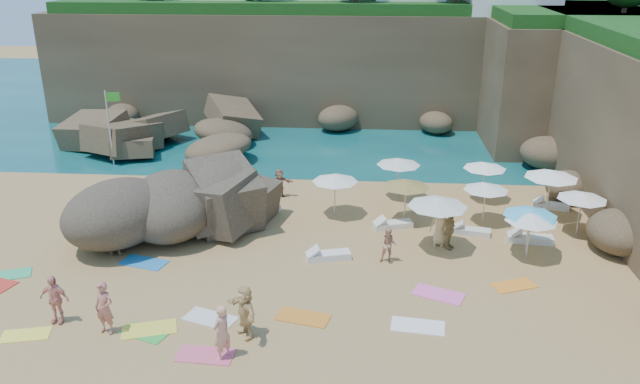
# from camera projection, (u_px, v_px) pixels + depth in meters

# --- Properties ---
(ground) EXTENTS (120.00, 120.00, 0.00)m
(ground) POSITION_uv_depth(u_px,v_px,m) (268.00, 260.00, 26.34)
(ground) COLOR tan
(ground) RESTS_ON ground
(seawater) EXTENTS (120.00, 120.00, 0.00)m
(seawater) POSITION_uv_depth(u_px,v_px,m) (320.00, 101.00, 54.22)
(seawater) COLOR #0C4751
(seawater) RESTS_ON ground
(cliff_back) EXTENTS (44.00, 8.00, 8.00)m
(cliff_back) POSITION_uv_depth(u_px,v_px,m) (341.00, 65.00, 47.99)
(cliff_back) COLOR brown
(cliff_back) RESTS_ON ground
(cliff_corner) EXTENTS (10.00, 12.00, 8.00)m
(cliff_corner) POSITION_uv_depth(u_px,v_px,m) (559.00, 80.00, 42.30)
(cliff_corner) COLOR brown
(cliff_corner) RESTS_ON ground
(rock_promontory) EXTENTS (12.00, 7.00, 2.00)m
(rock_promontory) POSITION_uv_depth(u_px,v_px,m) (142.00, 145.00, 41.98)
(rock_promontory) COLOR brown
(rock_promontory) RESTS_ON ground
(marina_masts) EXTENTS (3.10, 0.10, 6.00)m
(marina_masts) POSITION_uv_depth(u_px,v_px,m) (132.00, 64.00, 54.28)
(marina_masts) COLOR white
(marina_masts) RESTS_ON ground
(rock_outcrop) EXTENTS (8.55, 7.29, 2.93)m
(rock_outcrop) POSITION_uv_depth(u_px,v_px,m) (181.00, 228.00, 29.45)
(rock_outcrop) COLOR brown
(rock_outcrop) RESTS_ON ground
(flag_pole) EXTENTS (0.89, 0.16, 4.58)m
(flag_pole) POSITION_uv_depth(u_px,v_px,m) (111.00, 118.00, 36.99)
(flag_pole) COLOR silver
(flag_pole) RESTS_ON ground
(parasol_0) EXTENTS (2.26, 2.26, 2.13)m
(parasol_0) POSITION_uv_depth(u_px,v_px,m) (335.00, 178.00, 30.13)
(parasol_0) COLOR silver
(parasol_0) RESTS_ON ground
(parasol_1) EXTENTS (2.20, 2.20, 2.09)m
(parasol_1) POSITION_uv_depth(u_px,v_px,m) (485.00, 165.00, 32.01)
(parasol_1) COLOR silver
(parasol_1) RESTS_ON ground
(parasol_2) EXTENTS (2.55, 2.55, 2.41)m
(parasol_2) POSITION_uv_depth(u_px,v_px,m) (552.00, 174.00, 29.93)
(parasol_2) COLOR silver
(parasol_2) RESTS_ON ground
(parasol_3) EXTENTS (2.29, 2.29, 2.17)m
(parasol_3) POSITION_uv_depth(u_px,v_px,m) (399.00, 162.00, 32.35)
(parasol_3) COLOR silver
(parasol_3) RESTS_ON ground
(parasol_4) EXTENTS (2.20, 2.20, 2.08)m
(parasol_4) POSITION_uv_depth(u_px,v_px,m) (582.00, 196.00, 28.09)
(parasol_4) COLOR silver
(parasol_4) RESTS_ON ground
(parasol_5) EXTENTS (2.58, 2.58, 2.44)m
(parasol_5) POSITION_uv_depth(u_px,v_px,m) (438.00, 202.00, 26.50)
(parasol_5) COLOR silver
(parasol_5) RESTS_ON ground
(parasol_6) EXTENTS (2.25, 2.25, 2.13)m
(parasol_6) POSITION_uv_depth(u_px,v_px,m) (406.00, 183.00, 29.44)
(parasol_6) COLOR silver
(parasol_6) RESTS_ON ground
(parasol_7) EXTENTS (2.19, 2.19, 2.07)m
(parasol_7) POSITION_uv_depth(u_px,v_px,m) (531.00, 217.00, 25.85)
(parasol_7) COLOR silver
(parasol_7) RESTS_ON ground
(parasol_9) EXTENTS (2.12, 2.12, 2.01)m
(parasol_9) POSITION_uv_depth(u_px,v_px,m) (486.00, 187.00, 29.35)
(parasol_9) COLOR silver
(parasol_9) RESTS_ON ground
(parasol_10) EXTENTS (2.27, 2.27, 2.14)m
(parasol_10) POSITION_uv_depth(u_px,v_px,m) (531.00, 212.00, 26.21)
(parasol_10) COLOR silver
(parasol_10) RESTS_ON ground
(lounger_0) EXTENTS (2.00, 1.59, 0.30)m
(lounger_0) POSITION_uv_depth(u_px,v_px,m) (261.00, 209.00, 31.12)
(lounger_0) COLOR white
(lounger_0) RESTS_ON ground
(lounger_1) EXTENTS (1.81, 0.91, 0.27)m
(lounger_1) POSITION_uv_depth(u_px,v_px,m) (471.00, 231.00, 28.74)
(lounger_1) COLOR silver
(lounger_1) RESTS_ON ground
(lounger_2) EXTENTS (1.94, 1.14, 0.29)m
(lounger_2) POSITION_uv_depth(u_px,v_px,m) (393.00, 225.00, 29.40)
(lounger_2) COLOR white
(lounger_2) RESTS_ON ground
(lounger_3) EXTENTS (1.98, 1.10, 0.29)m
(lounger_3) POSITION_uv_depth(u_px,v_px,m) (328.00, 256.00, 26.42)
(lounger_3) COLOR silver
(lounger_3) RESTS_ON ground
(lounger_4) EXTENTS (1.82, 0.93, 0.27)m
(lounger_4) POSITION_uv_depth(u_px,v_px,m) (551.00, 206.00, 31.63)
(lounger_4) COLOR white
(lounger_4) RESTS_ON ground
(lounger_5) EXTENTS (2.03, 0.80, 0.31)m
(lounger_5) POSITION_uv_depth(u_px,v_px,m) (530.00, 239.00, 27.95)
(lounger_5) COLOR silver
(lounger_5) RESTS_ON ground
(towel_1) EXTENTS (1.89, 1.02, 0.03)m
(towel_1) POSITION_uv_depth(u_px,v_px,m) (205.00, 355.00, 20.16)
(towel_1) COLOR #DD5676
(towel_1) RESTS_ON ground
(towel_2) EXTENTS (2.04, 1.34, 0.03)m
(towel_2) POSITION_uv_depth(u_px,v_px,m) (303.00, 317.00, 22.24)
(towel_2) COLOR orange
(towel_2) RESTS_ON ground
(towel_3) EXTENTS (1.80, 1.32, 0.03)m
(towel_3) POSITION_uv_depth(u_px,v_px,m) (145.00, 333.00, 21.33)
(towel_3) COLOR green
(towel_3) RESTS_ON ground
(towel_4) EXTENTS (1.73, 1.15, 0.03)m
(towel_4) POSITION_uv_depth(u_px,v_px,m) (26.00, 335.00, 21.22)
(towel_4) COLOR #FFED43
(towel_4) RESTS_ON ground
(towel_5) EXTENTS (2.05, 1.48, 0.03)m
(towel_5) POSITION_uv_depth(u_px,v_px,m) (210.00, 318.00, 22.17)
(towel_5) COLOR silver
(towel_5) RESTS_ON ground
(towel_8) EXTENTS (2.11, 1.43, 0.03)m
(towel_8) POSITION_uv_depth(u_px,v_px,m) (144.00, 262.00, 26.13)
(towel_8) COLOR #247CC4
(towel_8) RESTS_ON ground
(towel_9) EXTENTS (2.11, 1.60, 0.03)m
(towel_9) POSITION_uv_depth(u_px,v_px,m) (438.00, 294.00, 23.72)
(towel_9) COLOR #FF63BA
(towel_9) RESTS_ON ground
(towel_10) EXTENTS (1.88, 1.41, 0.03)m
(towel_10) POSITION_uv_depth(u_px,v_px,m) (514.00, 285.00, 24.34)
(towel_10) COLOR orange
(towel_10) RESTS_ON ground
(towel_11) EXTENTS (2.05, 1.58, 0.03)m
(towel_11) POSITION_uv_depth(u_px,v_px,m) (7.00, 275.00, 25.10)
(towel_11) COLOR #31AC6E
(towel_11) RESTS_ON ground
(towel_12) EXTENTS (2.05, 1.45, 0.03)m
(towel_12) POSITION_uv_depth(u_px,v_px,m) (149.00, 329.00, 21.54)
(towel_12) COLOR yellow
(towel_12) RESTS_ON ground
(towel_13) EXTENTS (1.95, 1.14, 0.03)m
(towel_13) POSITION_uv_depth(u_px,v_px,m) (418.00, 326.00, 21.71)
(towel_13) COLOR white
(towel_13) RESTS_ON ground
(person_stand_1) EXTENTS (0.93, 0.74, 1.88)m
(person_stand_1) POSITION_uv_depth(u_px,v_px,m) (112.00, 234.00, 26.59)
(person_stand_1) COLOR tan
(person_stand_1) RESTS_ON ground
(person_stand_2) EXTENTS (1.29, 0.73, 1.88)m
(person_stand_2) POSITION_uv_depth(u_px,v_px,m) (207.00, 189.00, 31.63)
(person_stand_2) COLOR tan
(person_stand_2) RESTS_ON ground
(person_stand_3) EXTENTS (0.88, 1.12, 1.77)m
(person_stand_3) POSITION_uv_depth(u_px,v_px,m) (450.00, 230.00, 27.08)
(person_stand_3) COLOR #9E814F
(person_stand_3) RESTS_ON ground
(person_stand_4) EXTENTS (1.02, 0.82, 1.84)m
(person_stand_4) POSITION_uv_depth(u_px,v_px,m) (440.00, 225.00, 27.46)
(person_stand_4) COLOR #E4BE77
(person_stand_4) RESTS_ON ground
(person_stand_5) EXTENTS (1.49, 0.92, 1.55)m
(person_stand_5) POSITION_uv_depth(u_px,v_px,m) (279.00, 183.00, 32.83)
(person_stand_5) COLOR #AA7555
(person_stand_5) RESTS_ON ground
(person_stand_6) EXTENTS (0.75, 0.83, 1.92)m
(person_stand_6) POSITION_uv_depth(u_px,v_px,m) (222.00, 332.00, 19.72)
(person_stand_6) COLOR tan
(person_stand_6) RESTS_ON ground
(person_lie_1) EXTENTS (1.20, 1.88, 0.44)m
(person_lie_1) POSITION_uv_depth(u_px,v_px,m) (58.00, 317.00, 21.90)
(person_lie_1) COLOR #E79683
(person_lie_1) RESTS_ON ground
(person_lie_3) EXTENTS (2.52, 2.50, 0.50)m
(person_lie_3) POSITION_uv_depth(u_px,v_px,m) (246.00, 330.00, 21.10)
(person_lie_3) COLOR #D7B471
(person_lie_3) RESTS_ON ground
(person_lie_4) EXTENTS (1.10, 2.00, 0.45)m
(person_lie_4) POSITION_uv_depth(u_px,v_px,m) (107.00, 327.00, 21.29)
(person_lie_4) COLOR #B16658
(person_lie_4) RESTS_ON ground
(person_lie_5) EXTENTS (0.74, 1.51, 0.57)m
(person_lie_5) POSITION_uv_depth(u_px,v_px,m) (388.00, 256.00, 26.10)
(person_lie_5) COLOR tan
(person_lie_5) RESTS_ON ground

